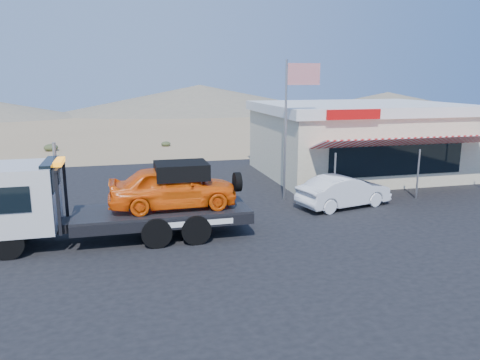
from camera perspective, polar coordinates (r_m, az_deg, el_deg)
The scene contains 7 objects.
ground at distance 15.40m, azimuth -5.65°, elevation -7.74°, with size 120.00×120.00×0.00m, color #947B54.
asphalt_lot at distance 18.55m, azimuth -0.95°, elevation -4.12°, with size 32.00×24.00×0.02m, color black.
tow_truck at distance 15.76m, azimuth -15.08°, elevation -1.96°, with size 8.27×2.45×2.77m.
white_sedan at distance 19.80m, azimuth 12.55°, elevation -1.35°, with size 1.40×4.02×1.32m, color silver.
jerky_store at distance 26.68m, azimuth 14.04°, elevation 4.93°, with size 10.40×9.97×3.90m.
flagpole at distance 20.14m, azimuth 6.23°, elevation 8.00°, with size 1.55×0.10×6.00m.
distant_hills at distance 69.95m, azimuth -20.87°, elevation 8.81°, with size 126.00×48.00×4.20m.
Camera 1 is at (-2.11, -14.31, 5.28)m, focal length 35.00 mm.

